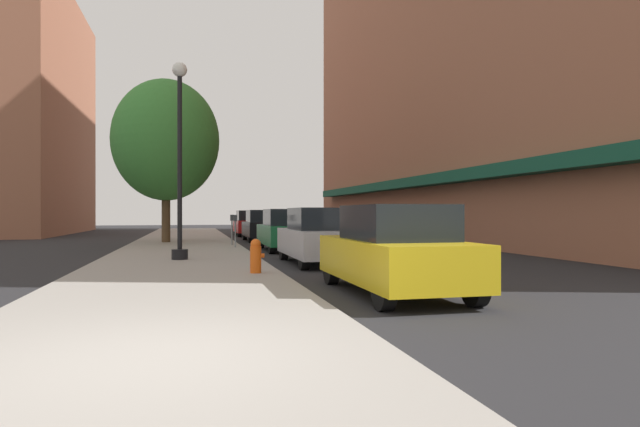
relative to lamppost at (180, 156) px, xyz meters
The scene contains 13 objects.
ground_plane 8.52m from the lamppost, 59.47° to the left, with size 90.00×90.00×0.00m, color #232326.
sidewalk_slab 8.41m from the lamppost, 89.94° to the left, with size 4.80×50.00×0.12m, color gray.
building_far_background 28.56m from the lamppost, 113.10° to the left, with size 6.80×18.00×17.21m.
lamppost is the anchor object (origin of this frame).
fire_hydrant 5.26m from the lamppost, 66.62° to the right, with size 0.33×0.26×0.79m.
parking_meter_near 7.73m from the lamppost, 73.84° to the left, with size 0.14×0.09×1.31m.
parking_meter_far 6.04m from the lamppost, 68.46° to the left, with size 0.14×0.09×1.31m.
tree_near 10.17m from the lamppost, 94.80° to the left, with size 5.01×5.01×7.73m.
car_yellow 8.62m from the lamppost, 61.03° to the right, with size 1.80×4.30×1.66m.
car_silver 4.81m from the lamppost, 16.31° to the right, with size 1.80×4.30×1.66m.
car_green 6.59m from the lamppost, 49.25° to the left, with size 1.80×4.30×1.66m.
car_black 12.74m from the lamppost, 71.32° to the left, with size 1.80×4.30×1.66m.
car_red 19.08m from the lamppost, 77.78° to the left, with size 1.80×4.30×1.66m.
Camera 1 is at (0.33, -5.45, 1.52)m, focal length 30.29 mm.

